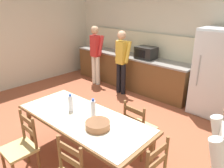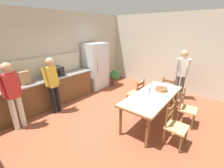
{
  "view_description": "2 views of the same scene",
  "coord_description": "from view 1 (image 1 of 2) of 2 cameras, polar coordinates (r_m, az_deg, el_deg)",
  "views": [
    {
      "loc": [
        2.73,
        -2.38,
        2.32
      ],
      "look_at": [
        0.34,
        0.16,
        0.97
      ],
      "focal_mm": 35.0,
      "sensor_mm": 36.0,
      "label": 1
    },
    {
      "loc": [
        -2.7,
        -2.11,
        2.37
      ],
      "look_at": [
        0.02,
        0.18,
        1.02
      ],
      "focal_mm": 24.0,
      "sensor_mm": 36.0,
      "label": 2
    }
  ],
  "objects": [
    {
      "name": "paper_bag",
      "position": [
        6.21,
        2.11,
        9.69
      ],
      "size": [
        0.24,
        0.16,
        0.36
      ],
      "primitive_type": "cube",
      "color": "tan",
      "rests_on": "kitchen_counter"
    },
    {
      "name": "microwave",
      "position": [
        5.69,
        8.88,
        8.09
      ],
      "size": [
        0.5,
        0.39,
        0.3
      ],
      "color": "black",
      "rests_on": "kitchen_counter"
    },
    {
      "name": "bottle_off_centre",
      "position": [
        3.07,
        -4.92,
        -6.35
      ],
      "size": [
        0.07,
        0.07,
        0.27
      ],
      "color": "silver",
      "rests_on": "dining_table"
    },
    {
      "name": "wall_back",
      "position": [
        5.8,
        15.02,
        11.79
      ],
      "size": [
        6.52,
        0.12,
        2.9
      ],
      "primitive_type": "cube",
      "color": "beige",
      "rests_on": "ground"
    },
    {
      "name": "counter_splashback",
      "position": [
        6.25,
        6.5,
        10.76
      ],
      "size": [
        3.6,
        0.03,
        0.6
      ],
      "primitive_type": "cube",
      "color": "beige",
      "rests_on": "kitchen_counter"
    },
    {
      "name": "serving_bowl",
      "position": [
        2.83,
        -3.76,
        -10.5
      ],
      "size": [
        0.32,
        0.32,
        0.09
      ],
      "color": "#9E6642",
      "rests_on": "dining_table"
    },
    {
      "name": "chair_side_far_right",
      "position": [
        3.51,
        6.97,
        -11.47
      ],
      "size": [
        0.43,
        0.41,
        0.91
      ],
      "rotation": [
        0.0,
        0.0,
        3.11
      ],
      "color": "brown",
      "rests_on": "ground"
    },
    {
      "name": "person_at_counter",
      "position": [
        5.55,
        2.5,
        6.45
      ],
      "size": [
        0.41,
        0.28,
        1.63
      ],
      "rotation": [
        0.0,
        0.0,
        1.57
      ],
      "color": "black",
      "rests_on": "ground"
    },
    {
      "name": "refrigerator",
      "position": [
        4.97,
        25.82,
        2.43
      ],
      "size": [
        0.86,
        0.73,
        1.82
      ],
      "color": "silver",
      "rests_on": "ground"
    },
    {
      "name": "ground_plane",
      "position": [
        4.3,
        -4.83,
        -11.61
      ],
      "size": [
        8.32,
        8.32,
        0.0
      ],
      "primitive_type": "plane",
      "color": "brown"
    },
    {
      "name": "wall_left",
      "position": [
        6.51,
        -25.31,
        11.47
      ],
      "size": [
        0.12,
        5.2,
        2.9
      ],
      "primitive_type": "cube",
      "color": "beige",
      "rests_on": "ground"
    },
    {
      "name": "person_at_sink",
      "position": [
        6.23,
        -4.32,
        8.24
      ],
      "size": [
        0.42,
        0.29,
        1.67
      ],
      "rotation": [
        0.0,
        0.0,
        1.57
      ],
      "color": "silver",
      "rests_on": "ground"
    },
    {
      "name": "dining_table",
      "position": [
        3.17,
        -7.55,
        -9.73
      ],
      "size": [
        2.1,
        0.93,
        0.79
      ],
      "rotation": [
        0.0,
        0.0,
        0.03
      ],
      "color": "brown",
      "rests_on": "ground"
    },
    {
      "name": "kitchen_counter",
      "position": [
        6.19,
        4.46,
        3.55
      ],
      "size": [
        3.64,
        0.66,
        0.91
      ],
      "color": "brown",
      "rests_on": "ground"
    },
    {
      "name": "bottle_near_centre",
      "position": [
        3.25,
        -10.74,
        -4.97
      ],
      "size": [
        0.07,
        0.07,
        0.27
      ],
      "color": "silver",
      "rests_on": "dining_table"
    },
    {
      "name": "chair_side_near_left",
      "position": [
        3.34,
        -22.6,
        -15.05
      ],
      "size": [
        0.42,
        0.41,
        0.91
      ],
      "rotation": [
        0.0,
        0.0,
        -0.01
      ],
      "color": "brown",
      "rests_on": "ground"
    }
  ]
}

